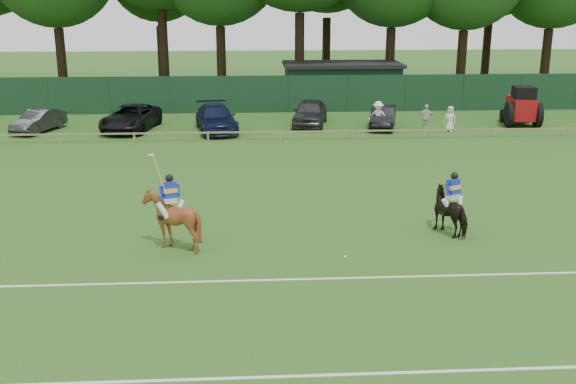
{
  "coord_description": "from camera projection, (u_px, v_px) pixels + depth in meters",
  "views": [
    {
      "loc": [
        -0.78,
        -18.45,
        7.71
      ],
      "look_at": [
        0.5,
        3.0,
        1.4
      ],
      "focal_mm": 42.0,
      "sensor_mm": 36.0,
      "label": 1
    }
  ],
  "objects": [
    {
      "name": "ground",
      "position": [
        277.0,
        266.0,
        19.89
      ],
      "size": [
        160.0,
        160.0,
        0.0
      ],
      "primitive_type": "plane",
      "color": "#1E4C14",
      "rests_on": "ground"
    },
    {
      "name": "horse_dark",
      "position": [
        452.0,
        211.0,
        22.49
      ],
      "size": [
        1.55,
        1.97,
        1.51
      ],
      "primitive_type": "imported",
      "rotation": [
        0.0,
        0.0,
        3.62
      ],
      "color": "black",
      "rests_on": "ground"
    },
    {
      "name": "horse_chestnut",
      "position": [
        171.0,
        219.0,
        21.09
      ],
      "size": [
        2.0,
        2.12,
        1.89
      ],
      "primitive_type": "imported",
      "rotation": [
        0.0,
        0.0,
        3.47
      ],
      "color": "brown",
      "rests_on": "ground"
    },
    {
      "name": "sedan_grey",
      "position": [
        39.0,
        121.0,
        39.22
      ],
      "size": [
        2.5,
        4.13,
        1.29
      ],
      "primitive_type": "imported",
      "rotation": [
        0.0,
        0.0,
        -0.31
      ],
      "color": "#2A2A2C",
      "rests_on": "ground"
    },
    {
      "name": "suv_black",
      "position": [
        131.0,
        118.0,
        39.65
      ],
      "size": [
        3.33,
        5.67,
        1.48
      ],
      "primitive_type": "imported",
      "rotation": [
        0.0,
        0.0,
        -0.17
      ],
      "color": "black",
      "rests_on": "ground"
    },
    {
      "name": "sedan_navy",
      "position": [
        216.0,
        118.0,
        39.38
      ],
      "size": [
        2.93,
        5.45,
        1.5
      ],
      "primitive_type": "imported",
      "rotation": [
        0.0,
        0.0,
        0.17
      ],
      "color": "#111837",
      "rests_on": "ground"
    },
    {
      "name": "hatch_grey",
      "position": [
        310.0,
        113.0,
        41.08
      ],
      "size": [
        2.71,
        4.91,
        1.58
      ],
      "primitive_type": "imported",
      "rotation": [
        0.0,
        0.0,
        -0.19
      ],
      "color": "#323235",
      "rests_on": "ground"
    },
    {
      "name": "estate_black",
      "position": [
        383.0,
        117.0,
        40.34
      ],
      "size": [
        2.31,
        4.2,
        1.31
      ],
      "primitive_type": "imported",
      "rotation": [
        0.0,
        0.0,
        -0.25
      ],
      "color": "black",
      "rests_on": "ground"
    },
    {
      "name": "spectator_left",
      "position": [
        378.0,
        116.0,
        39.34
      ],
      "size": [
        1.28,
        0.98,
        1.75
      ],
      "primitive_type": "imported",
      "rotation": [
        0.0,
        0.0,
        -0.32
      ],
      "color": "white",
      "rests_on": "ground"
    },
    {
      "name": "spectator_mid",
      "position": [
        426.0,
        118.0,
        39.39
      ],
      "size": [
        0.98,
        0.58,
        1.56
      ],
      "primitive_type": "imported",
      "rotation": [
        0.0,
        0.0,
        -0.23
      ],
      "color": "silver",
      "rests_on": "ground"
    },
    {
      "name": "spectator_right",
      "position": [
        450.0,
        119.0,
        39.2
      ],
      "size": [
        0.87,
        0.81,
        1.5
      ],
      "primitive_type": "imported",
      "rotation": [
        0.0,
        0.0,
        -0.61
      ],
      "color": "silver",
      "rests_on": "ground"
    },
    {
      "name": "rider_dark",
      "position": [
        454.0,
        191.0,
        22.28
      ],
      "size": [
        0.89,
        0.6,
        1.41
      ],
      "rotation": [
        0.0,
        0.0,
        3.62
      ],
      "color": "silver",
      "rests_on": "ground"
    },
    {
      "name": "rider_chestnut",
      "position": [
        170.0,
        194.0,
        20.85
      ],
      "size": [
        0.98,
        0.54,
        2.05
      ],
      "rotation": [
        0.0,
        0.0,
        3.47
      ],
      "color": "silver",
      "rests_on": "ground"
    },
    {
      "name": "polo_ball",
      "position": [
        345.0,
        257.0,
        20.47
      ],
      "size": [
        0.09,
        0.09,
        0.09
      ],
      "primitive_type": "sphere",
      "color": "silver",
      "rests_on": "ground"
    },
    {
      "name": "pitch_lines",
      "position": [
        283.0,
        321.0,
        16.53
      ],
      "size": [
        60.0,
        5.1,
        0.01
      ],
      "color": "silver",
      "rests_on": "ground"
    },
    {
      "name": "pitch_rail",
      "position": [
        263.0,
        132.0,
        37.0
      ],
      "size": [
        62.1,
        0.1,
        0.5
      ],
      "color": "#997F5B",
      "rests_on": "ground"
    },
    {
      "name": "perimeter_fence",
      "position": [
        259.0,
        94.0,
        45.39
      ],
      "size": [
        92.08,
        0.08,
        2.5
      ],
      "color": "#14351E",
      "rests_on": "ground"
    },
    {
      "name": "utility_shed",
      "position": [
        342.0,
        84.0,
        48.53
      ],
      "size": [
        8.4,
        4.4,
        3.04
      ],
      "color": "#14331E",
      "rests_on": "ground"
    },
    {
      "name": "tree_row",
      "position": [
        283.0,
        95.0,
        53.52
      ],
      "size": [
        96.0,
        12.0,
        21.0
      ],
      "primitive_type": null,
      "color": "#26561C",
      "rests_on": "ground"
    },
    {
      "name": "tractor",
      "position": [
        521.0,
        107.0,
        40.92
      ],
      "size": [
        2.25,
        3.08,
        2.41
      ],
      "rotation": [
        0.0,
        0.0,
        -0.13
      ],
      "color": "maroon",
      "rests_on": "ground"
    }
  ]
}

